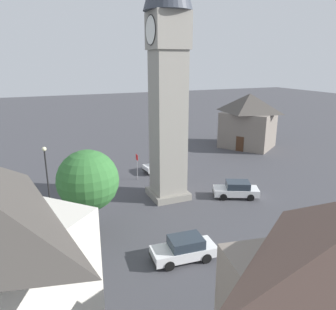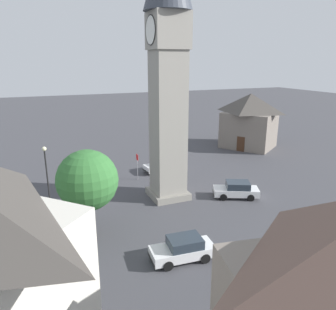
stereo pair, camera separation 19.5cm
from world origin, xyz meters
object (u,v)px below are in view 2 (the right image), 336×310
(lamp_post, at_px, (47,170))
(car_blue_kerb, at_px, (183,249))
(pedestrian, at_px, (41,224))
(road_sign, at_px, (137,163))
(tree, at_px, (87,180))
(car_silver_kerb, at_px, (162,165))
(building_shop_left, at_px, (249,120))
(clock_tower, at_px, (168,44))
(car_red_corner, at_px, (236,190))

(lamp_post, bearing_deg, car_blue_kerb, 35.39)
(pedestrian, bearing_deg, road_sign, 130.93)
(tree, bearing_deg, car_silver_kerb, 138.06)
(car_silver_kerb, relative_size, road_sign, 1.53)
(pedestrian, bearing_deg, car_blue_kerb, 52.04)
(pedestrian, xyz_separation_m, building_shop_left, (-15.46, 29.07, 2.98))
(car_blue_kerb, bearing_deg, lamp_post, -144.61)
(pedestrian, height_order, tree, tree)
(pedestrian, relative_size, lamp_post, 0.30)
(car_blue_kerb, relative_size, pedestrian, 2.51)
(lamp_post, bearing_deg, car_silver_kerb, 115.85)
(building_shop_left, bearing_deg, car_silver_kerb, -71.12)
(road_sign, bearing_deg, car_silver_kerb, 113.59)
(car_blue_kerb, xyz_separation_m, pedestrian, (-6.39, -8.20, 0.25))
(clock_tower, relative_size, car_blue_kerb, 5.46)
(car_blue_kerb, xyz_separation_m, tree, (-5.31, -4.91, 3.49))
(car_silver_kerb, relative_size, lamp_post, 0.75)
(building_shop_left, height_order, road_sign, building_shop_left)
(clock_tower, height_order, car_red_corner, clock_tower)
(pedestrian, xyz_separation_m, road_sign, (-8.57, 9.89, 0.89))
(car_silver_kerb, distance_m, building_shop_left, 16.96)
(clock_tower, height_order, car_silver_kerb, clock_tower)
(pedestrian, bearing_deg, clock_tower, 106.00)
(car_silver_kerb, height_order, road_sign, road_sign)
(car_blue_kerb, height_order, lamp_post, lamp_post)
(clock_tower, xyz_separation_m, pedestrian, (3.20, -11.16, -12.60))
(car_red_corner, bearing_deg, tree, -83.10)
(building_shop_left, distance_m, road_sign, 20.48)
(car_red_corner, relative_size, lamp_post, 0.78)
(car_blue_kerb, distance_m, lamp_post, 13.11)
(clock_tower, relative_size, lamp_post, 4.07)
(clock_tower, distance_m, building_shop_left, 23.73)
(road_sign, bearing_deg, building_shop_left, 109.75)
(lamp_post, distance_m, road_sign, 10.33)
(building_shop_left, bearing_deg, road_sign, -70.25)
(clock_tower, bearing_deg, car_blue_kerb, -17.18)
(car_red_corner, height_order, tree, tree)
(car_red_corner, bearing_deg, car_blue_kerb, -51.50)
(car_silver_kerb, distance_m, lamp_post, 14.21)
(car_blue_kerb, xyz_separation_m, car_red_corner, (-6.97, 8.76, 0.00))
(car_blue_kerb, height_order, building_shop_left, building_shop_left)
(car_red_corner, xyz_separation_m, road_sign, (-8.00, -7.06, 1.14))
(building_shop_left, xyz_separation_m, road_sign, (6.88, -19.18, -2.09))
(building_shop_left, bearing_deg, lamp_post, -67.95)
(car_silver_kerb, xyz_separation_m, tree, (11.15, -10.02, 3.49))
(tree, bearing_deg, car_blue_kerb, 42.72)
(tree, xyz_separation_m, building_shop_left, (-16.54, 25.78, -0.27))
(road_sign, bearing_deg, car_red_corner, 41.43)
(car_silver_kerb, xyz_separation_m, road_sign, (1.49, -3.42, 1.14))
(tree, bearing_deg, road_sign, 145.66)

